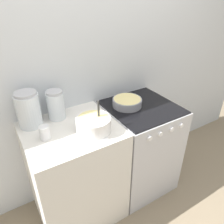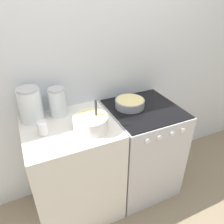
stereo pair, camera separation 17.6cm
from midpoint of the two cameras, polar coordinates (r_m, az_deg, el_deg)
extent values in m
plane|color=gray|center=(2.26, 6.00, -25.79)|extent=(12.00, 12.00, 0.00)
cube|color=silver|center=(1.97, -1.88, 10.36)|extent=(4.42, 0.05, 2.40)
cube|color=silver|center=(1.99, -7.23, -14.91)|extent=(0.71, 0.63, 0.93)
cube|color=silver|center=(2.22, 9.84, -9.67)|extent=(0.62, 0.63, 0.92)
cube|color=black|center=(1.96, 11.02, 0.81)|extent=(0.59, 0.61, 0.01)
cylinder|color=white|center=(1.70, 12.23, -7.51)|extent=(0.04, 0.02, 0.04)
cylinder|color=white|center=(1.75, 15.11, -6.50)|extent=(0.04, 0.02, 0.04)
cylinder|color=white|center=(1.83, 18.16, -5.41)|extent=(0.04, 0.02, 0.04)
cylinder|color=white|center=(1.89, 20.63, -4.52)|extent=(0.04, 0.02, 0.04)
cylinder|color=white|center=(1.61, -2.45, -3.08)|extent=(0.26, 0.26, 0.12)
cylinder|color=#EFDB8C|center=(1.59, -2.47, -2.24)|extent=(0.23, 0.23, 0.06)
cylinder|color=#333333|center=(1.58, -1.01, -0.48)|extent=(0.02, 0.02, 0.22)
cylinder|color=gray|center=(1.94, 7.25, 2.21)|extent=(0.26, 0.26, 0.07)
cylinder|color=#EFDB8C|center=(1.94, 7.27, 2.39)|extent=(0.24, 0.24, 0.06)
cylinder|color=silver|center=(1.77, -17.88, 1.48)|extent=(0.18, 0.18, 0.26)
cylinder|color=white|center=(1.80, -17.62, 0.03)|extent=(0.16, 0.16, 0.16)
cylinder|color=#B2B2B7|center=(1.71, -18.61, 5.56)|extent=(0.16, 0.16, 0.02)
cylinder|color=silver|center=(1.81, -11.33, 2.29)|extent=(0.14, 0.14, 0.22)
cylinder|color=red|center=(1.83, -11.20, 1.08)|extent=(0.12, 0.12, 0.13)
cylinder|color=#B2B2B7|center=(1.76, -11.72, 5.71)|extent=(0.13, 0.13, 0.02)
cylinder|color=silver|center=(1.62, -14.76, -4.17)|extent=(0.07, 0.07, 0.10)
cube|color=white|center=(1.62, -2.80, -5.12)|extent=(0.29, 0.35, 0.01)
camera|label=1|loc=(0.09, -87.14, 1.68)|focal=35.00mm
camera|label=2|loc=(0.09, 92.86, -1.68)|focal=35.00mm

